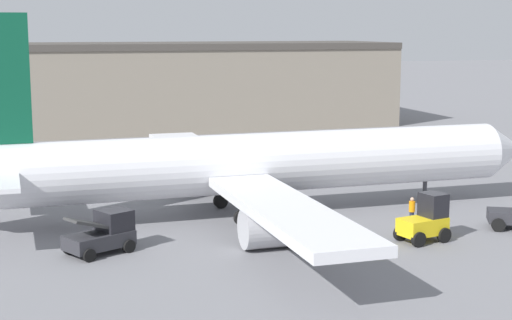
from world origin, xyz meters
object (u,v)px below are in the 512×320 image
at_px(ground_crew_worker, 412,210).
at_px(belt_loader_truck, 104,233).
at_px(airplane, 239,164).
at_px(baggage_tug, 426,220).

bearing_deg(ground_crew_worker, belt_loader_truck, 174.04).
bearing_deg(belt_loader_truck, airplane, 5.22).
height_order(airplane, belt_loader_truck, airplane).
relative_size(airplane, belt_loader_truck, 10.29).
bearing_deg(baggage_tug, ground_crew_worker, 61.16).
xyz_separation_m(ground_crew_worker, baggage_tug, (-1.01, -3.33, 0.27)).
xyz_separation_m(airplane, baggage_tug, (7.84, -8.50, -2.03)).
height_order(airplane, baggage_tug, airplane).
distance_m(airplane, ground_crew_worker, 10.50).
xyz_separation_m(airplane, ground_crew_worker, (8.85, -5.16, -2.30)).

